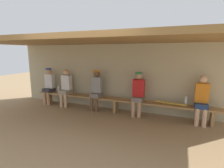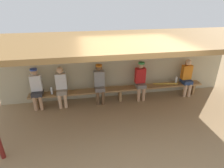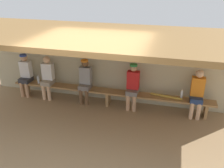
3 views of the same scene
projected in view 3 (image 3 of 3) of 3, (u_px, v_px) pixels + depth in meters
The scene contains 12 objects.
ground_plane at pixel (91, 134), 5.93m from camera, with size 24.00×24.00×0.00m, color #9E7F59.
back_wall at pixel (112, 65), 7.24m from camera, with size 8.00×0.20×2.20m, color #B7AD8C.
dugout_roof at pixel (98, 37), 5.61m from camera, with size 8.00×2.80×0.12m, color olive.
bench at pixel (108, 93), 7.14m from camera, with size 6.00×0.36×0.46m.
player_in_red at pixel (48, 76), 7.44m from camera, with size 0.34×0.42×1.34m.
player_in_blue at pixel (197, 92), 6.43m from camera, with size 0.34×0.42×1.34m.
player_middle at pixel (133, 84), 6.83m from camera, with size 0.34×0.42×1.34m.
player_leftmost at pixel (85, 79), 7.15m from camera, with size 0.34×0.42×1.34m.
player_with_sunglasses at pixel (25, 73), 7.61m from camera, with size 0.34×0.42×1.34m.
water_bottle_blue at pixel (182, 95), 6.59m from camera, with size 0.07×0.07×0.26m.
water_bottle_green at pixel (38, 80), 7.56m from camera, with size 0.07×0.07×0.25m.
baseball_bat at pixel (166, 96), 6.71m from camera, with size 0.07×0.07×0.88m, color #B28C33.
Camera 3 is at (1.73, -4.60, 3.58)m, focal length 38.91 mm.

